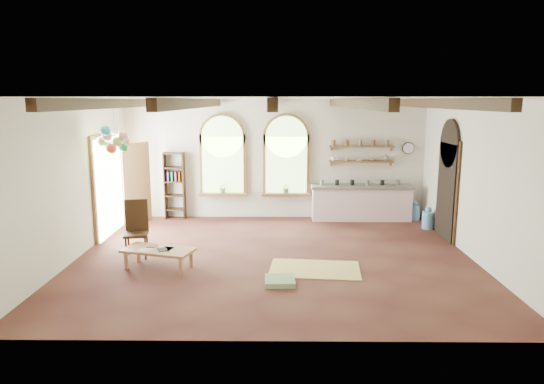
{
  "coord_description": "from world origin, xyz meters",
  "views": [
    {
      "loc": [
        0.06,
        -9.47,
        3.16
      ],
      "look_at": [
        -0.05,
        0.6,
        1.25
      ],
      "focal_mm": 32.0,
      "sensor_mm": 36.0,
      "label": 1
    }
  ],
  "objects_px": {
    "kitchen_counter": "(361,202)",
    "balloon_cluster": "(115,140)",
    "coffee_table": "(158,251)",
    "side_chair": "(137,241)"
  },
  "relations": [
    {
      "from": "balloon_cluster",
      "to": "kitchen_counter",
      "type": "bearing_deg",
      "value": 22.58
    },
    {
      "from": "kitchen_counter",
      "to": "balloon_cluster",
      "type": "distance_m",
      "value": 6.45
    },
    {
      "from": "kitchen_counter",
      "to": "side_chair",
      "type": "bearing_deg",
      "value": -148.04
    },
    {
      "from": "coffee_table",
      "to": "balloon_cluster",
      "type": "height_order",
      "value": "balloon_cluster"
    },
    {
      "from": "coffee_table",
      "to": "side_chair",
      "type": "relative_size",
      "value": 1.24
    },
    {
      "from": "side_chair",
      "to": "balloon_cluster",
      "type": "relative_size",
      "value": 1.03
    },
    {
      "from": "kitchen_counter",
      "to": "coffee_table",
      "type": "distance_m",
      "value": 5.93
    },
    {
      "from": "side_chair",
      "to": "coffee_table",
      "type": "bearing_deg",
      "value": -48.19
    },
    {
      "from": "kitchen_counter",
      "to": "coffee_table",
      "type": "xyz_separation_m",
      "value": [
        -4.5,
        -3.86,
        -0.14
      ]
    },
    {
      "from": "coffee_table",
      "to": "side_chair",
      "type": "bearing_deg",
      "value": 131.81
    }
  ]
}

